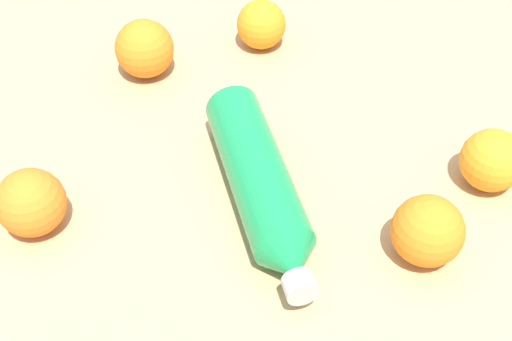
% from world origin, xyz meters
% --- Properties ---
extents(ground_plane, '(2.40, 2.40, 0.00)m').
position_xyz_m(ground_plane, '(0.00, 0.00, 0.00)').
color(ground_plane, tan).
extents(water_bottle, '(0.17, 0.28, 0.07)m').
position_xyz_m(water_bottle, '(-0.00, -0.04, 0.03)').
color(water_bottle, '#198C4C').
rests_on(water_bottle, ground_plane).
extents(orange_0, '(0.07, 0.07, 0.07)m').
position_xyz_m(orange_0, '(0.22, -0.19, 0.04)').
color(orange_0, orange).
rests_on(orange_0, ground_plane).
extents(orange_1, '(0.08, 0.08, 0.08)m').
position_xyz_m(orange_1, '(-0.21, 0.09, 0.04)').
color(orange_1, orange).
rests_on(orange_1, ground_plane).
extents(orange_2, '(0.08, 0.08, 0.08)m').
position_xyz_m(orange_2, '(0.04, 0.25, 0.04)').
color(orange_2, orange).
rests_on(orange_2, ground_plane).
extents(orange_3, '(0.08, 0.08, 0.08)m').
position_xyz_m(orange_3, '(0.08, -0.21, 0.04)').
color(orange_3, orange).
rests_on(orange_3, ground_plane).
extents(orange_5, '(0.07, 0.07, 0.07)m').
position_xyz_m(orange_5, '(0.20, 0.19, 0.04)').
color(orange_5, orange).
rests_on(orange_5, ground_plane).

